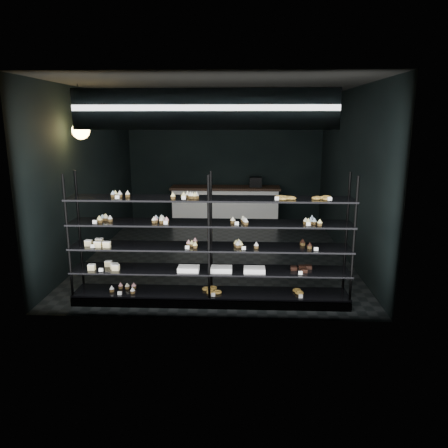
# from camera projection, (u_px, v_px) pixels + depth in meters

# --- Properties ---
(room) EXTENTS (5.01, 6.01, 3.20)m
(room) POSITION_uv_depth(u_px,v_px,m) (218.00, 174.00, 8.45)
(room) COLOR black
(room) RESTS_ON ground
(display_shelf) EXTENTS (4.00, 0.50, 1.91)m
(display_shelf) POSITION_uv_depth(u_px,v_px,m) (208.00, 261.00, 6.29)
(display_shelf) COLOR black
(display_shelf) RESTS_ON room
(signage) EXTENTS (3.30, 0.05, 0.50)m
(signage) POSITION_uv_depth(u_px,v_px,m) (204.00, 109.00, 5.34)
(signage) COLOR #0D1142
(signage) RESTS_ON room
(pendant_lamp) EXTENTS (0.29, 0.29, 0.87)m
(pendant_lamp) POSITION_uv_depth(u_px,v_px,m) (81.00, 130.00, 7.17)
(pendant_lamp) COLOR black
(pendant_lamp) RESTS_ON room
(service_counter) EXTENTS (2.75, 0.65, 1.23)m
(service_counter) POSITION_uv_depth(u_px,v_px,m) (226.00, 205.00, 11.13)
(service_counter) COLOR white
(service_counter) RESTS_ON room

